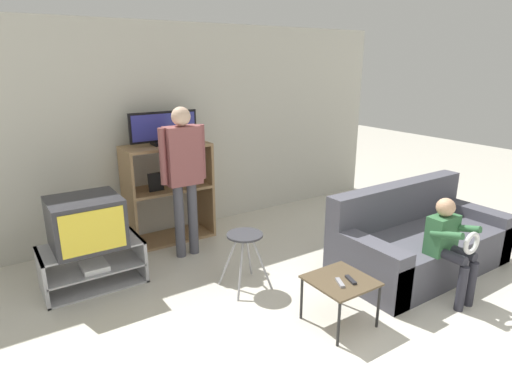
{
  "coord_description": "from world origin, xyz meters",
  "views": [
    {
      "loc": [
        -2.21,
        -1.37,
        2.16
      ],
      "look_at": [
        0.04,
        2.02,
        0.9
      ],
      "focal_mm": 30.0,
      "sensor_mm": 36.0,
      "label": 1
    }
  ],
  "objects_px": {
    "television_main": "(86,222)",
    "remote_control_white": "(340,283)",
    "person_seated_child": "(450,241)",
    "snack_table": "(340,284)",
    "couch": "(418,242)",
    "television_flat": "(164,129)",
    "person_standing_adult": "(184,168)",
    "folding_stool": "(245,243)",
    "tv_stand": "(93,265)",
    "remote_control_black": "(351,280)",
    "media_shelf": "(168,192)"
  },
  "relations": [
    {
      "from": "television_main",
      "to": "couch",
      "type": "bearing_deg",
      "value": -26.5
    },
    {
      "from": "media_shelf",
      "to": "remote_control_white",
      "type": "distance_m",
      "value": 2.59
    },
    {
      "from": "media_shelf",
      "to": "person_seated_child",
      "type": "height_order",
      "value": "media_shelf"
    },
    {
      "from": "television_flat",
      "to": "remote_control_black",
      "type": "xyz_separation_m",
      "value": [
        0.53,
        -2.58,
        -0.96
      ]
    },
    {
      "from": "snack_table",
      "to": "remote_control_white",
      "type": "bearing_deg",
      "value": -139.86
    },
    {
      "from": "television_main",
      "to": "remote_control_black",
      "type": "distance_m",
      "value": 2.5
    },
    {
      "from": "tv_stand",
      "to": "remote_control_black",
      "type": "xyz_separation_m",
      "value": [
        1.63,
        -1.88,
        0.21
      ]
    },
    {
      "from": "snack_table",
      "to": "remote_control_white",
      "type": "distance_m",
      "value": 0.09
    },
    {
      "from": "television_flat",
      "to": "snack_table",
      "type": "xyz_separation_m",
      "value": [
        0.47,
        -2.52,
        -1.01
      ]
    },
    {
      "from": "person_seated_child",
      "to": "television_main",
      "type": "bearing_deg",
      "value": 142.87
    },
    {
      "from": "remote_control_black",
      "to": "tv_stand",
      "type": "bearing_deg",
      "value": 148.18
    },
    {
      "from": "tv_stand",
      "to": "person_standing_adult",
      "type": "xyz_separation_m",
      "value": [
        1.08,
        0.14,
        0.82
      ]
    },
    {
      "from": "person_seated_child",
      "to": "remote_control_white",
      "type": "bearing_deg",
      "value": 170.54
    },
    {
      "from": "remote_control_black",
      "to": "person_seated_child",
      "type": "bearing_deg",
      "value": 7.56
    },
    {
      "from": "media_shelf",
      "to": "remote_control_black",
      "type": "xyz_separation_m",
      "value": [
        0.53,
        -2.56,
        -0.19
      ]
    },
    {
      "from": "media_shelf",
      "to": "snack_table",
      "type": "distance_m",
      "value": 2.55
    },
    {
      "from": "tv_stand",
      "to": "person_standing_adult",
      "type": "bearing_deg",
      "value": 7.21
    },
    {
      "from": "folding_stool",
      "to": "media_shelf",
      "type": "bearing_deg",
      "value": 94.94
    },
    {
      "from": "remote_control_white",
      "to": "couch",
      "type": "bearing_deg",
      "value": 38.05
    },
    {
      "from": "folding_stool",
      "to": "person_seated_child",
      "type": "relative_size",
      "value": 0.59
    },
    {
      "from": "media_shelf",
      "to": "remote_control_black",
      "type": "bearing_deg",
      "value": -78.34
    },
    {
      "from": "television_main",
      "to": "couch",
      "type": "relative_size",
      "value": 0.33
    },
    {
      "from": "media_shelf",
      "to": "person_standing_adult",
      "type": "height_order",
      "value": "person_standing_adult"
    },
    {
      "from": "television_flat",
      "to": "person_standing_adult",
      "type": "relative_size",
      "value": 0.49
    },
    {
      "from": "remote_control_white",
      "to": "person_standing_adult",
      "type": "xyz_separation_m",
      "value": [
        -0.44,
        2.0,
        0.61
      ]
    },
    {
      "from": "remote_control_white",
      "to": "couch",
      "type": "xyz_separation_m",
      "value": [
        1.49,
        0.35,
        -0.13
      ]
    },
    {
      "from": "tv_stand",
      "to": "couch",
      "type": "xyz_separation_m",
      "value": [
        3.01,
        -1.52,
        0.07
      ]
    },
    {
      "from": "folding_stool",
      "to": "tv_stand",
      "type": "bearing_deg",
      "value": 145.04
    },
    {
      "from": "remote_control_white",
      "to": "television_main",
      "type": "bearing_deg",
      "value": 154.62
    },
    {
      "from": "person_seated_child",
      "to": "snack_table",
      "type": "bearing_deg",
      "value": 167.74
    },
    {
      "from": "television_main",
      "to": "media_shelf",
      "type": "xyz_separation_m",
      "value": [
        1.12,
        0.69,
        -0.07
      ]
    },
    {
      "from": "television_flat",
      "to": "remote_control_black",
      "type": "height_order",
      "value": "television_flat"
    },
    {
      "from": "folding_stool",
      "to": "person_seated_child",
      "type": "bearing_deg",
      "value": -39.39
    },
    {
      "from": "television_main",
      "to": "remote_control_white",
      "type": "xyz_separation_m",
      "value": [
        1.54,
        -1.86,
        -0.26
      ]
    },
    {
      "from": "television_main",
      "to": "remote_control_black",
      "type": "height_order",
      "value": "television_main"
    },
    {
      "from": "folding_stool",
      "to": "remote_control_black",
      "type": "xyz_separation_m",
      "value": [
        0.39,
        -1.02,
        -0.05
      ]
    },
    {
      "from": "remote_control_white",
      "to": "person_standing_adult",
      "type": "bearing_deg",
      "value": 127.48
    },
    {
      "from": "television_flat",
      "to": "remote_control_white",
      "type": "xyz_separation_m",
      "value": [
        0.42,
        -2.57,
        -0.96
      ]
    },
    {
      "from": "snack_table",
      "to": "person_standing_adult",
      "type": "relative_size",
      "value": 0.3
    },
    {
      "from": "tv_stand",
      "to": "remote_control_black",
      "type": "relative_size",
      "value": 6.6
    },
    {
      "from": "remote_control_black",
      "to": "folding_stool",
      "type": "bearing_deg",
      "value": 128.48
    },
    {
      "from": "folding_stool",
      "to": "remote_control_black",
      "type": "bearing_deg",
      "value": -68.78
    },
    {
      "from": "folding_stool",
      "to": "snack_table",
      "type": "height_order",
      "value": "folding_stool"
    },
    {
      "from": "media_shelf",
      "to": "person_standing_adult",
      "type": "distance_m",
      "value": 0.69
    },
    {
      "from": "television_flat",
      "to": "remote_control_white",
      "type": "height_order",
      "value": "television_flat"
    },
    {
      "from": "snack_table",
      "to": "remote_control_white",
      "type": "height_order",
      "value": "remote_control_white"
    },
    {
      "from": "folding_stool",
      "to": "couch",
      "type": "relative_size",
      "value": 0.29
    },
    {
      "from": "folding_stool",
      "to": "television_main",
      "type": "bearing_deg",
      "value": 145.7
    },
    {
      "from": "snack_table",
      "to": "person_seated_child",
      "type": "height_order",
      "value": "person_seated_child"
    },
    {
      "from": "television_main",
      "to": "remote_control_white",
      "type": "distance_m",
      "value": 2.42
    }
  ]
}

